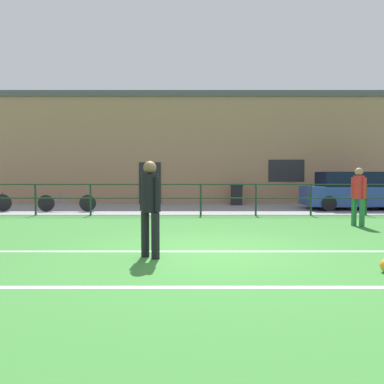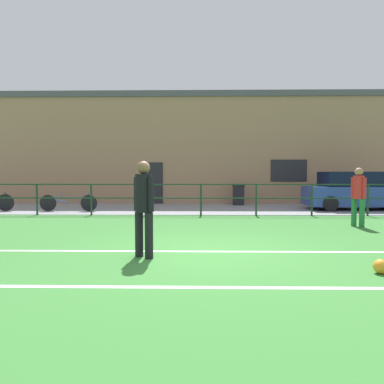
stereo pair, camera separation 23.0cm
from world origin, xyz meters
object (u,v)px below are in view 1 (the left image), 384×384
(player_striker, at_px, (357,193))
(trash_bin_0, at_px, (235,195))
(player_goalkeeper, at_px, (149,203))
(parked_car_red, at_px, (353,191))
(bicycle_parked_0, at_px, (65,203))

(player_striker, distance_m, trash_bin_0, 7.34)
(player_striker, bearing_deg, player_goalkeeper, -86.49)
(trash_bin_0, bearing_deg, player_goalkeeper, -105.19)
(parked_car_red, bearing_deg, player_striker, -113.85)
(bicycle_parked_0, distance_m, trash_bin_0, 7.72)
(player_striker, xyz_separation_m, bicycle_parked_0, (-9.75, 3.86, -0.59))
(parked_car_red, bearing_deg, trash_bin_0, 157.06)
(player_goalkeeper, bearing_deg, bicycle_parked_0, 157.19)
(player_striker, bearing_deg, trash_bin_0, 169.82)
(player_striker, height_order, bicycle_parked_0, player_striker)
(bicycle_parked_0, xyz_separation_m, trash_bin_0, (7.12, 2.98, 0.14))
(player_goalkeeper, bearing_deg, parked_car_red, 86.81)
(player_striker, xyz_separation_m, trash_bin_0, (-2.62, 6.84, -0.45))
(player_goalkeeper, height_order, trash_bin_0, player_goalkeeper)
(player_goalkeeper, xyz_separation_m, player_striker, (5.51, 3.81, -0.03))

